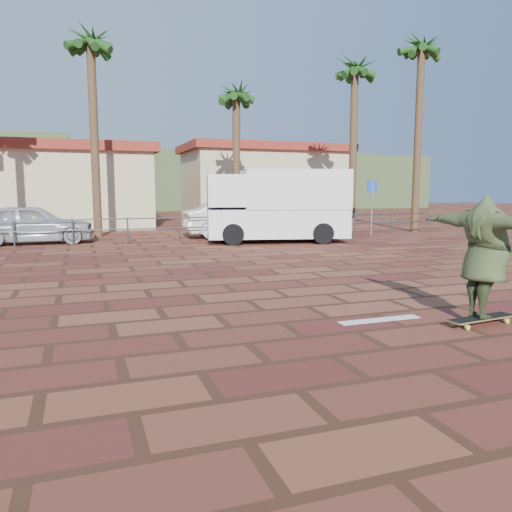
% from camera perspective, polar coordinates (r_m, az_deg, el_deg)
% --- Properties ---
extents(ground, '(120.00, 120.00, 0.00)m').
position_cam_1_polar(ground, '(8.88, 5.88, -5.79)').
color(ground, brown).
rests_on(ground, ground).
extents(paint_stripe, '(1.40, 0.22, 0.01)m').
position_cam_1_polar(paint_stripe, '(8.20, 13.97, -7.08)').
color(paint_stripe, white).
rests_on(paint_stripe, ground).
extents(guardrail, '(24.06, 0.06, 1.00)m').
position_cam_1_polar(guardrail, '(20.20, -8.79, 3.58)').
color(guardrail, '#47494F').
rests_on(guardrail, ground).
extents(palm_left, '(2.40, 2.40, 9.45)m').
position_cam_1_polar(palm_left, '(23.57, -18.38, 21.69)').
color(palm_left, brown).
rests_on(palm_left, ground).
extents(palm_center, '(2.40, 2.40, 7.75)m').
position_cam_1_polar(palm_center, '(24.78, -2.29, 17.56)').
color(palm_center, brown).
rests_on(palm_center, ground).
extents(palm_right, '(2.40, 2.40, 9.05)m').
position_cam_1_polar(palm_right, '(25.84, 11.25, 19.77)').
color(palm_right, brown).
rests_on(palm_right, ground).
extents(palm_far_right, '(2.40, 2.40, 10.05)m').
position_cam_1_polar(palm_far_right, '(26.86, 18.38, 21.10)').
color(palm_far_right, brown).
rests_on(palm_far_right, ground).
extents(building_west, '(12.60, 7.60, 4.50)m').
position_cam_1_polar(building_west, '(29.90, -24.01, 7.34)').
color(building_west, beige).
rests_on(building_west, ground).
extents(building_east, '(10.60, 6.60, 5.00)m').
position_cam_1_polar(building_east, '(33.90, 0.82, 8.36)').
color(building_east, beige).
rests_on(building_east, ground).
extents(hill_front, '(70.00, 18.00, 6.00)m').
position_cam_1_polar(hill_front, '(57.93, -15.90, 8.19)').
color(hill_front, '#384C28').
rests_on(hill_front, ground).
extents(longboard, '(1.24, 0.40, 0.12)m').
position_cam_1_polar(longboard, '(8.40, 24.35, -6.52)').
color(longboard, olive).
rests_on(longboard, ground).
extents(skateboarder, '(0.80, 2.33, 1.86)m').
position_cam_1_polar(skateboarder, '(8.23, 24.71, -0.08)').
color(skateboarder, '#384726').
rests_on(skateboarder, longboard).
extents(campervan, '(5.81, 3.39, 2.83)m').
position_cam_1_polar(campervan, '(19.82, 2.51, 5.92)').
color(campervan, white).
rests_on(campervan, ground).
extents(car_silver, '(4.50, 1.84, 1.53)m').
position_cam_1_polar(car_silver, '(20.92, -24.21, 3.37)').
color(car_silver, '#B4B6BC').
rests_on(car_silver, ground).
extents(car_white, '(4.98, 1.94, 1.61)m').
position_cam_1_polar(car_white, '(21.87, -1.78, 4.29)').
color(car_white, silver).
rests_on(car_white, ground).
extents(street_sign, '(0.50, 0.07, 2.46)m').
position_cam_1_polar(street_sign, '(22.79, 13.13, 6.52)').
color(street_sign, gray).
rests_on(street_sign, ground).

